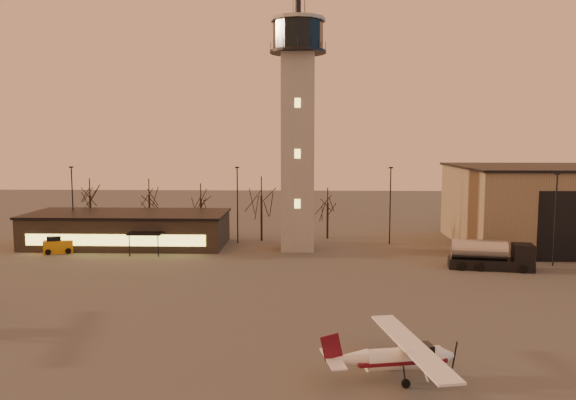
{
  "coord_description": "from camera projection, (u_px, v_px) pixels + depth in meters",
  "views": [
    {
      "loc": [
        1.17,
        -38.99,
        13.81
      ],
      "look_at": [
        -0.62,
        13.0,
        8.09
      ],
      "focal_mm": 35.0,
      "sensor_mm": 36.0,
      "label": 1
    }
  ],
  "objects": [
    {
      "name": "ground",
      "position": [
        290.0,
        332.0,
        40.28
      ],
      "size": [
        220.0,
        220.0,
        0.0
      ],
      "primitive_type": "plane",
      "color": "#44413F",
      "rests_on": "ground"
    },
    {
      "name": "control_tower",
      "position": [
        298.0,
        118.0,
        68.3
      ],
      "size": [
        6.8,
        6.8,
        32.6
      ],
      "color": "gray",
      "rests_on": "ground"
    },
    {
      "name": "terminal",
      "position": [
        128.0,
        229.0,
        72.57
      ],
      "size": [
        25.4,
        12.2,
        4.3
      ],
      "color": "black",
      "rests_on": "ground"
    },
    {
      "name": "light_poles",
      "position": [
        302.0,
        206.0,
        70.47
      ],
      "size": [
        58.5,
        12.25,
        10.14
      ],
      "color": "black",
      "rests_on": "ground"
    },
    {
      "name": "tree_row",
      "position": [
        202.0,
        195.0,
        79.0
      ],
      "size": [
        37.2,
        9.2,
        8.8
      ],
      "color": "black",
      "rests_on": "ground"
    },
    {
      "name": "cessna_front",
      "position": [
        405.0,
        362.0,
        32.33
      ],
      "size": [
        8.52,
        10.72,
        2.95
      ],
      "rotation": [
        0.0,
        0.0,
        0.19
      ],
      "color": "white",
      "rests_on": "ground"
    },
    {
      "name": "fuel_truck",
      "position": [
        490.0,
        258.0,
        59.39
      ],
      "size": [
        8.84,
        3.92,
        3.17
      ],
      "rotation": [
        0.0,
        0.0,
        -0.16
      ],
      "color": "black",
      "rests_on": "ground"
    },
    {
      "name": "service_cart",
      "position": [
        58.0,
        246.0,
        67.98
      ],
      "size": [
        3.78,
        3.03,
        2.13
      ],
      "rotation": [
        0.0,
        0.0,
        0.36
      ],
      "color": "#C57E0B",
      "rests_on": "ground"
    }
  ]
}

